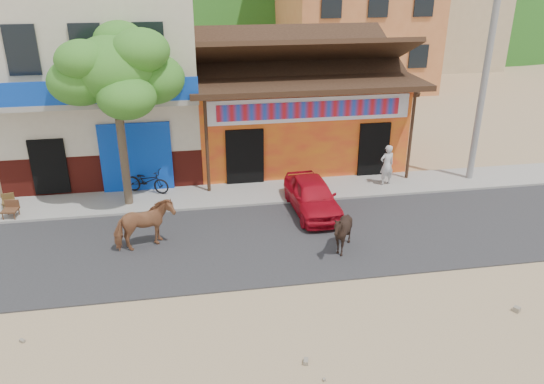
{
  "coord_description": "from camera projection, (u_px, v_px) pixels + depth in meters",
  "views": [
    {
      "loc": [
        -2.51,
        -11.47,
        7.79
      ],
      "look_at": [
        -0.05,
        3.0,
        1.4
      ],
      "focal_mm": 35.0,
      "sensor_mm": 36.0,
      "label": 1
    }
  ],
  "objects": [
    {
      "name": "road",
      "position": [
        276.0,
        240.0,
        16.11
      ],
      "size": [
        60.0,
        5.0,
        0.04
      ],
      "primitive_type": "cube",
      "color": "#28282B",
      "rests_on": "ground"
    },
    {
      "name": "utility_pole",
      "position": [
        486.0,
        74.0,
        18.9
      ],
      "size": [
        0.24,
        0.24,
        8.0
      ],
      "primitive_type": "cylinder",
      "color": "gray",
      "rests_on": "sidewalk"
    },
    {
      "name": "pedestrian",
      "position": [
        387.0,
        165.0,
        19.58
      ],
      "size": [
        0.63,
        0.48,
        1.54
      ],
      "primitive_type": "imported",
      "rotation": [
        0.0,
        0.0,
        3.34
      ],
      "color": "silver",
      "rests_on": "sidewalk"
    },
    {
      "name": "cafe_chair_right",
      "position": [
        9.0,
        203.0,
        17.13
      ],
      "size": [
        0.52,
        0.52,
        1.0
      ],
      "primitive_type": null,
      "rotation": [
        0.0,
        0.0,
        -0.13
      ],
      "color": "#51281B",
      "rests_on": "sidewalk"
    },
    {
      "name": "tree",
      "position": [
        119.0,
        119.0,
        17.15
      ],
      "size": [
        3.0,
        3.0,
        6.0
      ],
      "primitive_type": null,
      "color": "#2D721E",
      "rests_on": "sidewalk"
    },
    {
      "name": "cafe_chair_left",
      "position": [
        7.0,
        196.0,
        17.84
      ],
      "size": [
        0.48,
        0.48,
        0.86
      ],
      "primitive_type": null,
      "rotation": [
        0.0,
        0.0,
        0.24
      ],
      "color": "#463017",
      "rests_on": "sidewalk"
    },
    {
      "name": "cafe_building",
      "position": [
        104.0,
        82.0,
        20.66
      ],
      "size": [
        7.0,
        6.0,
        7.0
      ],
      "primitive_type": "cube",
      "color": "beige",
      "rests_on": "ground"
    },
    {
      "name": "ground",
      "position": [
        293.0,
        286.0,
        13.86
      ],
      "size": [
        120.0,
        120.0,
        0.0
      ],
      "primitive_type": "plane",
      "color": "#9E825B",
      "rests_on": "ground"
    },
    {
      "name": "apartment_rear",
      "position": [
        440.0,
        0.0,
        41.75
      ],
      "size": [
        8.0,
        8.0,
        10.0
      ],
      "primitive_type": "cube",
      "color": "tan",
      "rests_on": "ground"
    },
    {
      "name": "sidewalk",
      "position": [
        260.0,
        193.0,
        19.26
      ],
      "size": [
        60.0,
        2.0,
        0.12
      ],
      "primitive_type": "cube",
      "color": "gray",
      "rests_on": "ground"
    },
    {
      "name": "red_car",
      "position": [
        312.0,
        196.0,
        17.67
      ],
      "size": [
        1.53,
        3.49,
        1.17
      ],
      "primitive_type": "imported",
      "rotation": [
        0.0,
        0.0,
        0.04
      ],
      "color": "#B70D1D",
      "rests_on": "road"
    },
    {
      "name": "dance_club",
      "position": [
        292.0,
        115.0,
        22.49
      ],
      "size": [
        8.0,
        6.0,
        3.6
      ],
      "primitive_type": "cube",
      "color": "orange",
      "rests_on": "ground"
    },
    {
      "name": "cow_dark",
      "position": [
        342.0,
        232.0,
        15.14
      ],
      "size": [
        1.42,
        1.34,
        1.3
      ],
      "primitive_type": "imported",
      "rotation": [
        0.0,
        0.0,
        -1.28
      ],
      "color": "black",
      "rests_on": "road"
    },
    {
      "name": "scooter",
      "position": [
        147.0,
        181.0,
        19.03
      ],
      "size": [
        1.77,
        1.2,
        0.88
      ],
      "primitive_type": "imported",
      "rotation": [
        0.0,
        0.0,
        1.16
      ],
      "color": "black",
      "rests_on": "sidewalk"
    },
    {
      "name": "cow_tan",
      "position": [
        144.0,
        225.0,
        15.37
      ],
      "size": [
        1.9,
        1.37,
        1.46
      ],
      "primitive_type": "imported",
      "rotation": [
        0.0,
        0.0,
        1.95
      ],
      "color": "#975F3C",
      "rests_on": "road"
    }
  ]
}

